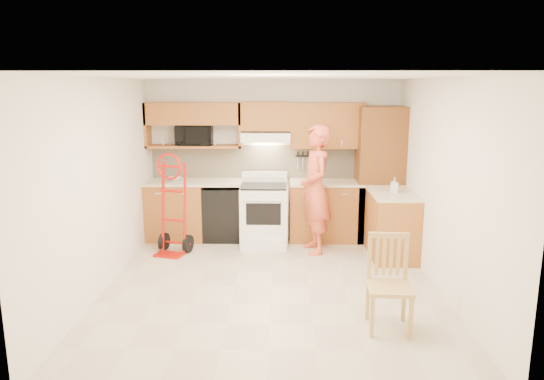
{
  "coord_description": "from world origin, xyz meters",
  "views": [
    {
      "loc": [
        0.09,
        -5.69,
        2.4
      ],
      "look_at": [
        0.0,
        0.5,
        1.1
      ],
      "focal_mm": 32.78,
      "sensor_mm": 36.0,
      "label": 1
    }
  ],
  "objects_px": {
    "range": "(264,209)",
    "person": "(315,189)",
    "microwave": "(194,135)",
    "hand_truck": "(171,209)",
    "dining_chair": "(390,284)"
  },
  "relations": [
    {
      "from": "range",
      "to": "person",
      "type": "height_order",
      "value": "person"
    },
    {
      "from": "hand_truck",
      "to": "microwave",
      "type": "bearing_deg",
      "value": 91.88
    },
    {
      "from": "range",
      "to": "hand_truck",
      "type": "height_order",
      "value": "hand_truck"
    },
    {
      "from": "hand_truck",
      "to": "dining_chair",
      "type": "xyz_separation_m",
      "value": [
        2.65,
        -2.26,
        -0.19
      ]
    },
    {
      "from": "person",
      "to": "dining_chair",
      "type": "bearing_deg",
      "value": 1.64
    },
    {
      "from": "dining_chair",
      "to": "person",
      "type": "bearing_deg",
      "value": 106.79
    },
    {
      "from": "person",
      "to": "hand_truck",
      "type": "relative_size",
      "value": 1.41
    },
    {
      "from": "range",
      "to": "person",
      "type": "xyz_separation_m",
      "value": [
        0.76,
        -0.41,
        0.4
      ]
    },
    {
      "from": "microwave",
      "to": "hand_truck",
      "type": "bearing_deg",
      "value": -105.46
    },
    {
      "from": "range",
      "to": "dining_chair",
      "type": "bearing_deg",
      "value": -64.49
    },
    {
      "from": "person",
      "to": "microwave",
      "type": "bearing_deg",
      "value": -124.09
    },
    {
      "from": "microwave",
      "to": "dining_chair",
      "type": "distance_m",
      "value": 4.15
    },
    {
      "from": "person",
      "to": "dining_chair",
      "type": "height_order",
      "value": "person"
    },
    {
      "from": "person",
      "to": "dining_chair",
      "type": "xyz_separation_m",
      "value": [
        0.58,
        -2.39,
        -0.46
      ]
    },
    {
      "from": "hand_truck",
      "to": "range",
      "type": "bearing_deg",
      "value": 37.74
    }
  ]
}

